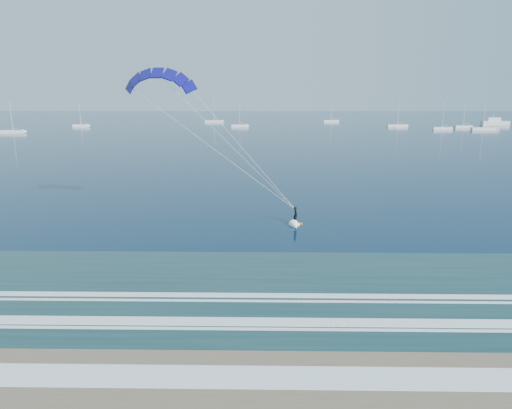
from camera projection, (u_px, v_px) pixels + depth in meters
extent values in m
plane|color=#072541|center=(147.00, 372.00, 23.95)|extent=(900.00, 900.00, 0.00)
cube|color=#1E423F|center=(175.00, 304.00, 31.73)|extent=(600.00, 22.00, 0.03)
cube|color=white|center=(153.00, 356.00, 25.40)|extent=(600.00, 0.90, 0.07)
cube|color=white|center=(168.00, 321.00, 29.29)|extent=(600.00, 1.10, 0.07)
cube|color=white|center=(179.00, 295.00, 33.18)|extent=(600.00, 0.70, 0.07)
cube|color=white|center=(144.00, 376.00, 23.44)|extent=(600.00, 2.00, 0.02)
cube|color=#C37817|center=(295.00, 223.00, 51.87)|extent=(1.58, 0.51, 0.09)
imported|color=black|center=(296.00, 215.00, 51.63)|extent=(0.57, 0.78, 1.95)
cone|color=white|center=(295.00, 226.00, 50.60)|extent=(1.31, 1.74, 1.10)
cube|color=silver|center=(495.00, 123.00, 232.77)|extent=(13.55, 3.61, 1.99)
cube|color=silver|center=(493.00, 119.00, 232.35)|extent=(6.32, 2.89, 1.81)
cylinder|color=silver|center=(494.00, 115.00, 231.91)|extent=(0.16, 0.16, 2.00)
cube|color=silver|center=(13.00, 132.00, 180.31)|extent=(9.40, 2.40, 1.20)
cylinder|color=silver|center=(11.00, 115.00, 178.85)|extent=(0.18, 0.18, 11.49)
cylinder|color=silver|center=(16.00, 128.00, 179.97)|extent=(2.60, 0.12, 0.12)
cube|color=silver|center=(81.00, 126.00, 217.36)|extent=(7.46, 2.40, 1.20)
cylinder|color=silver|center=(80.00, 115.00, 216.16)|extent=(0.18, 0.18, 9.21)
cylinder|color=silver|center=(83.00, 123.00, 217.02)|extent=(2.60, 0.12, 0.12)
cube|color=silver|center=(214.00, 121.00, 255.91)|extent=(10.24, 2.40, 1.20)
cylinder|color=silver|center=(214.00, 109.00, 254.34)|extent=(0.18, 0.18, 12.39)
cylinder|color=silver|center=(216.00, 119.00, 255.57)|extent=(2.60, 0.12, 0.12)
cube|color=silver|center=(240.00, 126.00, 216.98)|extent=(7.89, 2.40, 1.20)
cylinder|color=silver|center=(240.00, 114.00, 215.71)|extent=(0.18, 0.18, 9.86)
cylinder|color=silver|center=(242.00, 123.00, 216.64)|extent=(2.60, 0.12, 0.12)
cube|color=silver|center=(331.00, 121.00, 258.11)|extent=(8.28, 2.40, 1.20)
cylinder|color=silver|center=(331.00, 111.00, 256.81)|extent=(0.18, 0.18, 10.12)
cylinder|color=silver|center=(333.00, 119.00, 257.77)|extent=(2.60, 0.12, 0.12)
cube|color=silver|center=(397.00, 126.00, 217.07)|extent=(9.38, 2.40, 1.20)
cylinder|color=silver|center=(398.00, 112.00, 215.60)|extent=(0.18, 0.18, 11.51)
cylinder|color=silver|center=(400.00, 123.00, 216.73)|extent=(2.60, 0.12, 0.12)
cube|color=silver|center=(483.00, 129.00, 196.54)|extent=(9.90, 2.40, 1.20)
cylinder|color=silver|center=(485.00, 113.00, 195.01)|extent=(0.18, 0.18, 12.06)
cylinder|color=silver|center=(486.00, 126.00, 196.19)|extent=(2.60, 0.12, 0.12)
cube|color=silver|center=(463.00, 127.00, 209.88)|extent=(7.75, 2.40, 1.20)
cylinder|color=silver|center=(464.00, 115.00, 208.67)|extent=(0.18, 0.18, 9.31)
cylinder|color=silver|center=(466.00, 124.00, 209.54)|extent=(2.60, 0.12, 0.12)
cube|color=silver|center=(442.00, 128.00, 199.09)|extent=(8.13, 2.40, 1.20)
cylinder|color=silver|center=(444.00, 114.00, 197.67)|extent=(0.18, 0.18, 11.04)
cylinder|color=silver|center=(445.00, 125.00, 198.74)|extent=(2.60, 0.12, 0.12)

